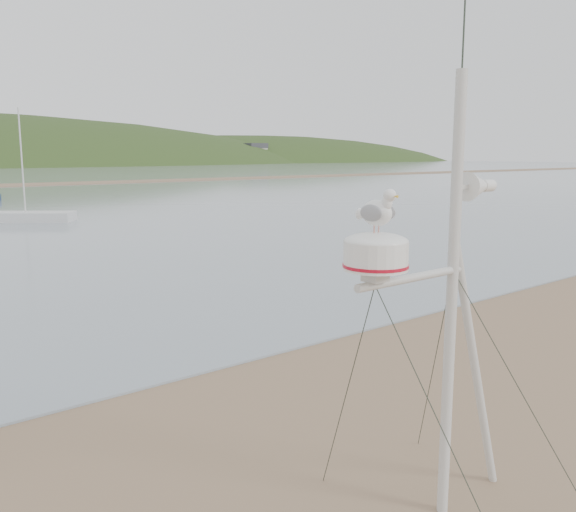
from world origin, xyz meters
TOP-DOWN VIEW (x-y plane):
  - mast_rig at (3.14, -0.89)m, footprint 2.31×2.46m

SIDE VIEW (x-z plane):
  - mast_rig at x=3.14m, z-range -1.35..3.86m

